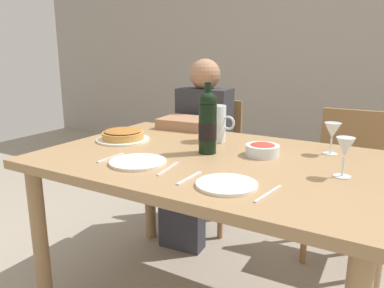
# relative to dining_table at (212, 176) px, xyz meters

# --- Properties ---
(back_wall) EXTENTS (8.00, 0.10, 2.80)m
(back_wall) POSITION_rel_dining_table_xyz_m (0.00, 2.66, 0.73)
(back_wall) COLOR #A3998E
(back_wall) RESTS_ON ground
(dining_table) EXTENTS (1.50, 1.00, 0.76)m
(dining_table) POSITION_rel_dining_table_xyz_m (0.00, 0.00, 0.00)
(dining_table) COLOR #9E7A51
(dining_table) RESTS_ON ground
(wine_bottle) EXTENTS (0.08, 0.08, 0.32)m
(wine_bottle) POSITION_rel_dining_table_xyz_m (-0.05, 0.04, 0.23)
(wine_bottle) COLOR black
(wine_bottle) RESTS_ON dining_table
(water_pitcher) EXTENTS (0.16, 0.10, 0.18)m
(water_pitcher) POSITION_rel_dining_table_xyz_m (-0.12, 0.27, 0.17)
(water_pitcher) COLOR silver
(water_pitcher) RESTS_ON dining_table
(baked_tart) EXTENTS (0.27, 0.27, 0.06)m
(baked_tart) POSITION_rel_dining_table_xyz_m (-0.53, 0.03, 0.12)
(baked_tart) COLOR silver
(baked_tart) RESTS_ON dining_table
(salad_bowl) EXTENTS (0.15, 0.15, 0.06)m
(salad_bowl) POSITION_rel_dining_table_xyz_m (0.18, 0.12, 0.12)
(salad_bowl) COLOR silver
(salad_bowl) RESTS_ON dining_table
(wine_glass_left_diner) EXTENTS (0.07, 0.07, 0.15)m
(wine_glass_left_diner) POSITION_rel_dining_table_xyz_m (0.54, -0.00, 0.20)
(wine_glass_left_diner) COLOR silver
(wine_glass_left_diner) RESTS_ON dining_table
(wine_glass_right_diner) EXTENTS (0.07, 0.07, 0.14)m
(wine_glass_right_diner) POSITION_rel_dining_table_xyz_m (0.44, 0.30, 0.20)
(wine_glass_right_diner) COLOR silver
(wine_glass_right_diner) RESTS_ON dining_table
(dinner_plate_left_setting) EXTENTS (0.24, 0.24, 0.01)m
(dinner_plate_left_setting) POSITION_rel_dining_table_xyz_m (-0.22, -0.25, 0.10)
(dinner_plate_left_setting) COLOR silver
(dinner_plate_left_setting) RESTS_ON dining_table
(dinner_plate_right_setting) EXTENTS (0.22, 0.22, 0.01)m
(dinner_plate_right_setting) POSITION_rel_dining_table_xyz_m (0.21, -0.31, 0.10)
(dinner_plate_right_setting) COLOR white
(dinner_plate_right_setting) RESTS_ON dining_table
(fork_left_setting) EXTENTS (0.01, 0.16, 0.00)m
(fork_left_setting) POSITION_rel_dining_table_xyz_m (-0.37, -0.25, 0.09)
(fork_left_setting) COLOR silver
(fork_left_setting) RESTS_ON dining_table
(knife_left_setting) EXTENTS (0.04, 0.18, 0.00)m
(knife_left_setting) POSITION_rel_dining_table_xyz_m (-0.07, -0.25, 0.09)
(knife_left_setting) COLOR silver
(knife_left_setting) RESTS_ON dining_table
(knife_right_setting) EXTENTS (0.03, 0.18, 0.00)m
(knife_right_setting) POSITION_rel_dining_table_xyz_m (0.36, -0.31, 0.09)
(knife_right_setting) COLOR silver
(knife_right_setting) RESTS_ON dining_table
(spoon_right_setting) EXTENTS (0.02, 0.16, 0.00)m
(spoon_right_setting) POSITION_rel_dining_table_xyz_m (0.06, -0.31, 0.09)
(spoon_right_setting) COLOR silver
(spoon_right_setting) RESTS_ON dining_table
(chair_left) EXTENTS (0.43, 0.43, 0.87)m
(chair_left) POSITION_rel_dining_table_xyz_m (-0.46, 0.87, -0.17)
(chair_left) COLOR olive
(chair_left) RESTS_ON ground
(diner_left) EXTENTS (0.36, 0.53, 1.16)m
(diner_left) POSITION_rel_dining_table_xyz_m (-0.44, 0.64, -0.05)
(diner_left) COLOR #2D2D33
(diner_left) RESTS_ON ground
(chair_right) EXTENTS (0.41, 0.41, 0.87)m
(chair_right) POSITION_rel_dining_table_xyz_m (0.45, 0.87, -0.17)
(chair_right) COLOR olive
(chair_right) RESTS_ON ground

